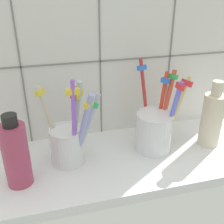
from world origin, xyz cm
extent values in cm
cube|color=silver|center=(0.00, 0.00, 1.00)|extent=(64.00, 22.00, 2.00)
cube|color=silver|center=(0.00, 12.00, 22.50)|extent=(64.00, 2.00, 45.00)
cube|color=gray|center=(-16.00, 10.90, 22.50)|extent=(0.30, 0.20, 45.00)
cube|color=gray|center=(0.00, 10.90, 22.50)|extent=(0.30, 0.20, 45.00)
cube|color=gray|center=(16.00, 10.90, 22.50)|extent=(0.30, 0.20, 45.00)
cube|color=gray|center=(0.00, 10.90, 19.13)|extent=(64.00, 0.20, 0.30)
cylinder|color=silver|center=(-8.99, 1.31, 5.62)|extent=(6.43, 6.43, 7.23)
torus|color=silver|center=(-8.99, 1.31, 9.23)|extent=(6.61, 6.61, 0.50)
cylinder|color=#989BDB|center=(-6.18, -1.24, 10.05)|extent=(4.51, 5.08, 15.62)
cube|color=yellow|center=(-5.10, -2.52, 15.69)|extent=(2.04, 1.94, 1.02)
cylinder|color=#B2BBBF|center=(-7.38, -0.32, 10.88)|extent=(3.93, 3.41, 17.15)
cube|color=yellow|center=(-6.54, -0.98, 17.05)|extent=(2.05, 2.27, 1.28)
cylinder|color=#9E56E6|center=(-7.69, -1.49, 11.38)|extent=(1.05, 3.02, 18.05)
cube|color=yellow|center=(-7.60, -2.30, 18.21)|extent=(2.33, 1.06, 1.13)
cylinder|color=beige|center=(-11.45, 2.96, 9.82)|extent=(4.72, 3.82, 15.08)
cube|color=yellow|center=(-12.88, 4.02, 16.12)|extent=(1.97, 2.18, 1.06)
cylinder|color=white|center=(-7.66, 0.44, 10.55)|extent=(2.46, 1.99, 16.39)
cube|color=#E5333F|center=(-7.13, 0.07, 16.71)|extent=(1.68, 1.96, 0.89)
cylinder|color=#AEAFD3|center=(-5.09, 0.98, 9.12)|extent=(5.98, 1.28, 13.76)
cube|color=green|center=(-3.34, 1.10, 14.02)|extent=(1.08, 2.38, 1.06)
cylinder|color=silver|center=(8.99, 1.31, 6.03)|extent=(7.50, 7.50, 8.06)
torus|color=silver|center=(8.99, 1.31, 10.06)|extent=(7.62, 7.62, 0.50)
cylinder|color=#DD4A36|center=(12.12, 3.14, 10.27)|extent=(4.95, 3.51, 15.99)
cube|color=green|center=(13.59, 4.03, 16.80)|extent=(1.88, 2.15, 1.11)
cylinder|color=#B62F2F|center=(8.41, 5.52, 11.24)|extent=(2.43, 4.65, 17.85)
cube|color=blue|center=(7.83, 6.94, 18.27)|extent=(2.26, 1.70, 1.12)
cylinder|color=red|center=(11.35, 3.79, 10.15)|extent=(2.95, 2.12, 15.62)
cube|color=blue|center=(12.02, 4.15, 16.04)|extent=(1.70, 2.04, 1.14)
cylinder|color=#696EE7|center=(11.96, 0.33, 9.76)|extent=(3.78, 1.08, 14.90)
cube|color=#E5333F|center=(13.12, 0.30, 16.22)|extent=(1.15, 2.18, 1.31)
cylinder|color=#D6C777|center=(14.40, 2.65, 9.56)|extent=(6.41, 2.91, 14.62)
cube|color=#E5333F|center=(16.48, 3.37, 15.39)|extent=(1.92, 2.74, 1.36)
cylinder|color=beige|center=(21.49, -0.27, 7.74)|extent=(4.41, 4.41, 11.48)
cylinder|color=beige|center=(21.49, -0.27, 14.98)|extent=(2.17, 2.17, 3.00)
cylinder|color=#A73C5D|center=(-17.96, -2.71, 7.75)|extent=(4.49, 4.49, 11.51)
cylinder|color=black|center=(-17.96, -2.71, 14.51)|extent=(2.47, 2.47, 2.00)
camera|label=1|loc=(-12.12, -44.10, 35.06)|focal=44.01mm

